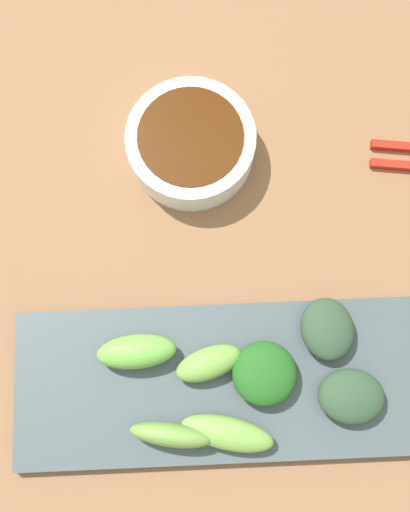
# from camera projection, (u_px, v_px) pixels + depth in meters

# --- Properties ---
(tabletop) EXTENTS (2.10, 2.10, 0.02)m
(tabletop) POSITION_uv_depth(u_px,v_px,m) (190.00, 280.00, 0.61)
(tabletop) COLOR brown
(tabletop) RESTS_ON ground
(sauce_bowl) EXTENTS (0.12, 0.12, 0.04)m
(sauce_bowl) POSITION_uv_depth(u_px,v_px,m) (191.00, 143.00, 0.60)
(sauce_bowl) COLOR white
(sauce_bowl) RESTS_ON tabletop
(serving_plate) EXTENTS (0.14, 0.37, 0.01)m
(serving_plate) POSITION_uv_depth(u_px,v_px,m) (220.00, 382.00, 0.57)
(serving_plate) COLOR #434E52
(serving_plate) RESTS_ON tabletop
(broccoli_leafy_0) EXTENTS (0.07, 0.07, 0.03)m
(broccoli_leafy_0) POSITION_uv_depth(u_px,v_px,m) (265.00, 374.00, 0.56)
(broccoli_leafy_0) COLOR #20591C
(broccoli_leafy_0) RESTS_ON serving_plate
(broccoli_stalk_1) EXTENTS (0.03, 0.07, 0.03)m
(broccoli_stalk_1) POSITION_uv_depth(u_px,v_px,m) (137.00, 352.00, 0.56)
(broccoli_stalk_1) COLOR #6BB342
(broccoli_stalk_1) RESTS_ON serving_plate
(broccoli_stalk_2) EXTENTS (0.05, 0.07, 0.02)m
(broccoli_stalk_2) POSITION_uv_depth(u_px,v_px,m) (209.00, 363.00, 0.56)
(broccoli_stalk_2) COLOR #6EA441
(broccoli_stalk_2) RESTS_ON serving_plate
(broccoli_stalk_3) EXTENTS (0.05, 0.09, 0.02)m
(broccoli_stalk_3) POSITION_uv_depth(u_px,v_px,m) (227.00, 433.00, 0.55)
(broccoli_stalk_3) COLOR #73A244
(broccoli_stalk_3) RESTS_ON serving_plate
(broccoli_stalk_4) EXTENTS (0.03, 0.07, 0.03)m
(broccoli_stalk_4) POSITION_uv_depth(u_px,v_px,m) (171.00, 435.00, 0.54)
(broccoli_stalk_4) COLOR #6F9E42
(broccoli_stalk_4) RESTS_ON serving_plate
(broccoli_leafy_5) EXTENTS (0.05, 0.06, 0.02)m
(broccoli_leafy_5) POSITION_uv_depth(u_px,v_px,m) (351.00, 397.00, 0.55)
(broccoli_leafy_5) COLOR #2D482F
(broccoli_leafy_5) RESTS_ON serving_plate
(broccoli_leafy_6) EXTENTS (0.06, 0.05, 0.02)m
(broccoli_leafy_6) POSITION_uv_depth(u_px,v_px,m) (327.00, 329.00, 0.56)
(broccoli_leafy_6) COLOR #2E4530
(broccoli_leafy_6) RESTS_ON serving_plate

